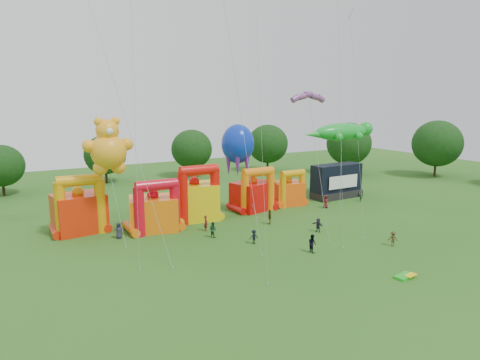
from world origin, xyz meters
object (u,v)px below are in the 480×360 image
teddy_bear_kite (110,158)px  octopus_kite (239,152)px  bouncy_castle_2 (195,199)px  spectator_0 (119,231)px  gecko_kite (341,153)px  bouncy_castle_0 (79,210)px  stage_trailer (336,181)px  spectator_4 (270,217)px

teddy_bear_kite → octopus_kite: size_ratio=1.12×
octopus_kite → bouncy_castle_2: bearing=-168.0°
teddy_bear_kite → octopus_kite: 18.83m
teddy_bear_kite → spectator_0: 8.27m
gecko_kite → octopus_kite: (-17.10, 1.93, 0.93)m
bouncy_castle_0 → stage_trailer: size_ratio=0.82×
stage_trailer → spectator_0: size_ratio=4.69×
spectator_0 → bouncy_castle_0: bearing=123.0°
bouncy_castle_2 → spectator_0: 11.23m
teddy_bear_kite → spectator_4: bearing=-12.9°
bouncy_castle_2 → octopus_kite: 9.34m
gecko_kite → octopus_kite: 17.23m
octopus_kite → bouncy_castle_0: bearing=179.5°
gecko_kite → spectator_0: 35.84m
bouncy_castle_0 → gecko_kite: bearing=-3.1°
bouncy_castle_2 → gecko_kite: bearing=-0.8°
teddy_bear_kite → spectator_0: (0.38, -0.69, -8.23)m
gecko_kite → bouncy_castle_0: bearing=176.9°
spectator_4 → bouncy_castle_0: bearing=-78.1°
bouncy_castle_0 → gecko_kite: gecko_kite is taller
bouncy_castle_0 → spectator_0: 6.00m
bouncy_castle_0 → stage_trailer: (39.09, -0.71, -0.08)m
bouncy_castle_2 → bouncy_castle_0: bearing=172.9°
bouncy_castle_2 → octopus_kite: octopus_kite is taller
stage_trailer → octopus_kite: bearing=178.3°
bouncy_castle_2 → stage_trailer: (24.98, 1.04, -0.19)m
teddy_bear_kite → spectator_0: size_ratio=7.46×
octopus_kite → spectator_4: size_ratio=6.53×
bouncy_castle_0 → teddy_bear_kite: teddy_bear_kite is taller
bouncy_castle_2 → teddy_bear_kite: (-11.07, -2.16, 6.35)m
stage_trailer → gecko_kite: (-0.51, -1.39, 4.77)m
bouncy_castle_0 → octopus_kite: octopus_kite is taller
stage_trailer → teddy_bear_kite: (-36.05, -3.20, 6.54)m
stage_trailer → gecko_kite: size_ratio=0.64×
stage_trailer → spectator_0: stage_trailer is taller
octopus_kite → spectator_4: bearing=-89.5°
gecko_kite → octopus_kite: octopus_kite is taller
gecko_kite → teddy_bear_kite: bearing=-177.1°
bouncy_castle_2 → spectator_4: size_ratio=3.95×
spectator_0 → spectator_4: 18.47m
teddy_bear_kite → gecko_kite: teddy_bear_kite is taller
bouncy_castle_0 → spectator_4: (21.55, -8.13, -1.76)m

